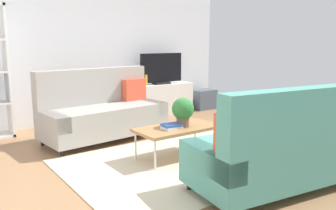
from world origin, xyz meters
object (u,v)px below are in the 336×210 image
object	(u,v)px
table_book_0	(172,127)
vase_0	(136,82)
couch_green	(282,148)
bottle_0	(146,80)
potted_plant	(183,110)
couch_beige	(103,111)
tv	(161,69)
storage_trunk	(203,99)
coffee_table	(177,129)
tv_console	(161,99)

from	to	relation	value
table_book_0	vase_0	size ratio (longest dim) A/B	1.61
couch_green	vase_0	world-z (taller)	couch_green
bottle_0	potted_plant	bearing A→B (deg)	-111.46
couch_beige	potted_plant	xyz separation A→B (m)	(0.46, -1.45, 0.20)
couch_green	tv	distance (m)	4.09
couch_green	vase_0	xyz separation A→B (m)	(0.58, 3.96, 0.27)
couch_green	potted_plant	xyz separation A→B (m)	(-0.21, 1.39, 0.20)
storage_trunk	coffee_table	bearing A→B (deg)	-136.73
couch_green	tv	size ratio (longest dim) A/B	2.00
couch_green	tv	bearing A→B (deg)	81.25
tv_console	storage_trunk	size ratio (longest dim) A/B	2.69
couch_beige	bottle_0	size ratio (longest dim) A/B	9.02
couch_green	coffee_table	size ratio (longest dim) A/B	1.82
tv	storage_trunk	world-z (taller)	tv
tv	vase_0	distance (m)	0.63
storage_trunk	potted_plant	xyz separation A→B (m)	(-2.47, -2.42, 0.42)
table_book_0	bottle_0	distance (m)	2.76
potted_plant	coffee_table	bearing A→B (deg)	160.03
tv	table_book_0	xyz separation A→B (m)	(-1.55, -2.50, -0.52)
coffee_table	vase_0	xyz separation A→B (m)	(0.86, 2.54, 0.32)
couch_beige	tv_console	size ratio (longest dim) A/B	1.41
tv	potted_plant	distance (m)	2.86
tv_console	couch_green	bearing A→B (deg)	-106.56
couch_green	potted_plant	size ratio (longest dim) A/B	5.20
coffee_table	table_book_0	size ratio (longest dim) A/B	4.58
coffee_table	potted_plant	size ratio (longest dim) A/B	2.86
tv_console	potted_plant	world-z (taller)	potted_plant
couch_green	tv	world-z (taller)	tv
potted_plant	table_book_0	xyz separation A→B (m)	(-0.18, -0.00, -0.20)
couch_green	tv_console	bearing A→B (deg)	81.33
couch_beige	tv	distance (m)	2.17
storage_trunk	bottle_0	bearing A→B (deg)	177.70
storage_trunk	table_book_0	size ratio (longest dim) A/B	2.17
couch_beige	potted_plant	bearing A→B (deg)	102.24
vase_0	couch_beige	bearing A→B (deg)	-138.23
coffee_table	potted_plant	distance (m)	0.26
tv_console	table_book_0	world-z (taller)	tv_console
tv_console	storage_trunk	distance (m)	1.11
potted_plant	bottle_0	bearing A→B (deg)	68.54
potted_plant	table_book_0	bearing A→B (deg)	-178.61
tv	bottle_0	bearing A→B (deg)	-177.10
couch_green	storage_trunk	world-z (taller)	couch_green
tv	potted_plant	bearing A→B (deg)	-118.72
bottle_0	coffee_table	bearing A→B (deg)	-113.09
storage_trunk	bottle_0	world-z (taller)	bottle_0
couch_beige	potted_plant	world-z (taller)	couch_beige
tv_console	storage_trunk	bearing A→B (deg)	-5.19
couch_green	table_book_0	distance (m)	1.44
couch_beige	bottle_0	bearing A→B (deg)	-150.00
coffee_table	tv_console	xyz separation A→B (m)	(1.44, 2.49, -0.07)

